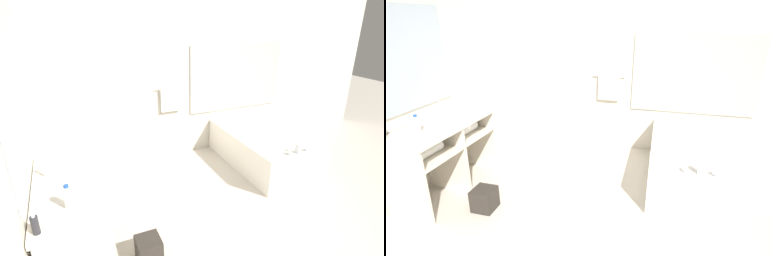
% 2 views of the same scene
% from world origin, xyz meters
% --- Properties ---
extents(ground_plane, '(16.00, 16.00, 0.00)m').
position_xyz_m(ground_plane, '(0.00, 0.00, 0.00)').
color(ground_plane, beige).
rests_on(ground_plane, ground).
extents(wall_back_with_blinds, '(7.40, 0.13, 2.70)m').
position_xyz_m(wall_back_with_blinds, '(0.03, 2.23, 1.34)').
color(wall_back_with_blinds, silver).
rests_on(wall_back_with_blinds, ground_plane).
extents(wall_left_with_mirror, '(0.08, 7.40, 2.70)m').
position_xyz_m(wall_left_with_mirror, '(-2.23, 0.01, 1.35)').
color(wall_left_with_mirror, silver).
rests_on(wall_left_with_mirror, ground_plane).
extents(vanity_counter, '(0.57, 1.33, 0.86)m').
position_xyz_m(vanity_counter, '(-1.90, 0.42, 0.63)').
color(vanity_counter, beige).
rests_on(vanity_counter, ground_plane).
extents(sink_faucet, '(0.09, 0.04, 0.18)m').
position_xyz_m(sink_faucet, '(-2.06, 0.59, 0.95)').
color(sink_faucet, silver).
rests_on(sink_faucet, vanity_counter).
extents(bathtub, '(0.98, 1.70, 0.63)m').
position_xyz_m(bathtub, '(0.90, 1.34, 0.28)').
color(bathtub, silver).
rests_on(bathtub, ground_plane).
extents(water_bottle_1, '(0.07, 0.07, 0.20)m').
position_xyz_m(water_bottle_1, '(-1.90, 0.04, 0.96)').
color(water_bottle_1, silver).
rests_on(water_bottle_1, vanity_counter).
extents(soap_dispenser, '(0.05, 0.05, 0.17)m').
position_xyz_m(soap_dispenser, '(-2.12, -0.18, 0.93)').
color(soap_dispenser, '#28282D').
rests_on(soap_dispenser, vanity_counter).
extents(waste_bin, '(0.23, 0.23, 0.25)m').
position_xyz_m(waste_bin, '(-1.29, 0.13, 0.12)').
color(waste_bin, '#2D2823').
rests_on(waste_bin, ground_plane).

